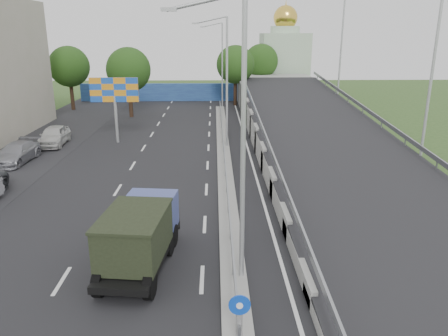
{
  "coord_description": "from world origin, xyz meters",
  "views": [
    {
      "loc": [
        -0.68,
        -8.61,
        8.98
      ],
      "look_at": [
        -0.2,
        13.3,
        2.2
      ],
      "focal_mm": 35.0,
      "sensor_mm": 36.0,
      "label": 1
    }
  ],
  "objects_px": {
    "lamp_post_near": "(238,130)",
    "lamp_post_far": "(221,60)",
    "parked_car_e": "(54,136)",
    "lamp_post_mid": "(224,76)",
    "parked_car_d": "(16,153)",
    "sign_bollard": "(239,319)",
    "dump_truck": "(140,233)",
    "church": "(284,58)",
    "billboard": "(114,94)"
  },
  "relations": [
    {
      "from": "lamp_post_near",
      "to": "lamp_post_far",
      "type": "height_order",
      "value": "same"
    },
    {
      "from": "lamp_post_near",
      "to": "parked_car_e",
      "type": "xyz_separation_m",
      "value": [
        -14.22,
        21.22,
        -5.0
      ]
    },
    {
      "from": "lamp_post_mid",
      "to": "parked_car_d",
      "type": "bearing_deg",
      "value": -165.69
    },
    {
      "from": "sign_bollard",
      "to": "lamp_post_near",
      "type": "relative_size",
      "value": 0.17
    },
    {
      "from": "dump_truck",
      "to": "parked_car_d",
      "type": "height_order",
      "value": "dump_truck"
    },
    {
      "from": "lamp_post_near",
      "to": "parked_car_d",
      "type": "height_order",
      "value": "lamp_post_near"
    },
    {
      "from": "lamp_post_far",
      "to": "church",
      "type": "xyz_separation_m",
      "value": [
        9.89,
        14.0,
        -0.5
      ]
    },
    {
      "from": "lamp_post_near",
      "to": "lamp_post_mid",
      "type": "bearing_deg",
      "value": 90.0
    },
    {
      "from": "lamp_post_near",
      "to": "dump_truck",
      "type": "distance_m",
      "value": 5.91
    },
    {
      "from": "billboard",
      "to": "dump_truck",
      "type": "height_order",
      "value": "billboard"
    },
    {
      "from": "lamp_post_mid",
      "to": "parked_car_e",
      "type": "xyz_separation_m",
      "value": [
        -14.22,
        1.22,
        -5.0
      ]
    },
    {
      "from": "billboard",
      "to": "dump_truck",
      "type": "xyz_separation_m",
      "value": [
        5.34,
        -20.81,
        -2.77
      ]
    },
    {
      "from": "sign_bollard",
      "to": "church",
      "type": "xyz_separation_m",
      "value": [
        10.0,
        57.83,
        4.28
      ]
    },
    {
      "from": "parked_car_d",
      "to": "lamp_post_near",
      "type": "bearing_deg",
      "value": -43.28
    },
    {
      "from": "dump_truck",
      "to": "parked_car_e",
      "type": "relative_size",
      "value": 1.26
    },
    {
      "from": "dump_truck",
      "to": "parked_car_d",
      "type": "distance_m",
      "value": 18.79
    },
    {
      "from": "lamp_post_far",
      "to": "church",
      "type": "relative_size",
      "value": 0.73
    },
    {
      "from": "lamp_post_near",
      "to": "parked_car_e",
      "type": "bearing_deg",
      "value": 123.83
    },
    {
      "from": "lamp_post_mid",
      "to": "billboard",
      "type": "xyz_separation_m",
      "value": [
        -9.11,
        2.0,
        -1.62
      ]
    },
    {
      "from": "lamp_post_far",
      "to": "lamp_post_near",
      "type": "bearing_deg",
      "value": -90.0
    },
    {
      "from": "church",
      "to": "billboard",
      "type": "distance_m",
      "value": 37.23
    },
    {
      "from": "lamp_post_mid",
      "to": "dump_truck",
      "type": "bearing_deg",
      "value": -101.33
    },
    {
      "from": "sign_bollard",
      "to": "church",
      "type": "bearing_deg",
      "value": 80.19
    },
    {
      "from": "lamp_post_near",
      "to": "parked_car_e",
      "type": "distance_m",
      "value": 26.03
    },
    {
      "from": "dump_truck",
      "to": "parked_car_d",
      "type": "bearing_deg",
      "value": 133.57
    },
    {
      "from": "lamp_post_near",
      "to": "parked_car_d",
      "type": "relative_size",
      "value": 2.06
    },
    {
      "from": "lamp_post_near",
      "to": "dump_truck",
      "type": "relative_size",
      "value": 1.68
    },
    {
      "from": "sign_bollard",
      "to": "lamp_post_mid",
      "type": "xyz_separation_m",
      "value": [
        0.11,
        23.83,
        4.77
      ]
    },
    {
      "from": "billboard",
      "to": "parked_car_d",
      "type": "bearing_deg",
      "value": -135.83
    },
    {
      "from": "sign_bollard",
      "to": "lamp_post_far",
      "type": "xyz_separation_m",
      "value": [
        0.11,
        43.83,
        4.77
      ]
    },
    {
      "from": "lamp_post_mid",
      "to": "lamp_post_near",
      "type": "bearing_deg",
      "value": -90.0
    },
    {
      "from": "lamp_post_mid",
      "to": "dump_truck",
      "type": "relative_size",
      "value": 1.68
    },
    {
      "from": "lamp_post_far",
      "to": "billboard",
      "type": "relative_size",
      "value": 1.83
    },
    {
      "from": "dump_truck",
      "to": "lamp_post_mid",
      "type": "bearing_deg",
      "value": 84.95
    },
    {
      "from": "dump_truck",
      "to": "parked_car_d",
      "type": "relative_size",
      "value": 1.23
    },
    {
      "from": "sign_bollard",
      "to": "lamp_post_far",
      "type": "height_order",
      "value": "lamp_post_far"
    },
    {
      "from": "lamp_post_far",
      "to": "billboard",
      "type": "bearing_deg",
      "value": -116.84
    },
    {
      "from": "lamp_post_far",
      "to": "lamp_post_mid",
      "type": "bearing_deg",
      "value": -90.0
    },
    {
      "from": "lamp_post_near",
      "to": "church",
      "type": "height_order",
      "value": "church"
    },
    {
      "from": "sign_bollard",
      "to": "lamp_post_far",
      "type": "bearing_deg",
      "value": 89.86
    },
    {
      "from": "sign_bollard",
      "to": "lamp_post_mid",
      "type": "distance_m",
      "value": 24.3
    },
    {
      "from": "lamp_post_near",
      "to": "billboard",
      "type": "relative_size",
      "value": 1.83
    },
    {
      "from": "lamp_post_near",
      "to": "dump_truck",
      "type": "height_order",
      "value": "lamp_post_near"
    },
    {
      "from": "lamp_post_mid",
      "to": "church",
      "type": "xyz_separation_m",
      "value": [
        9.89,
        34.0,
        -0.5
      ]
    },
    {
      "from": "sign_bollard",
      "to": "lamp_post_far",
      "type": "distance_m",
      "value": 44.08
    },
    {
      "from": "church",
      "to": "parked_car_d",
      "type": "bearing_deg",
      "value": -123.47
    },
    {
      "from": "lamp_post_far",
      "to": "parked_car_e",
      "type": "bearing_deg",
      "value": -127.14
    },
    {
      "from": "lamp_post_mid",
      "to": "billboard",
      "type": "bearing_deg",
      "value": 167.62
    },
    {
      "from": "lamp_post_mid",
      "to": "dump_truck",
      "type": "xyz_separation_m",
      "value": [
        -3.77,
        -18.81,
        -4.39
      ]
    },
    {
      "from": "lamp_post_far",
      "to": "parked_car_d",
      "type": "bearing_deg",
      "value": -122.4
    }
  ]
}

